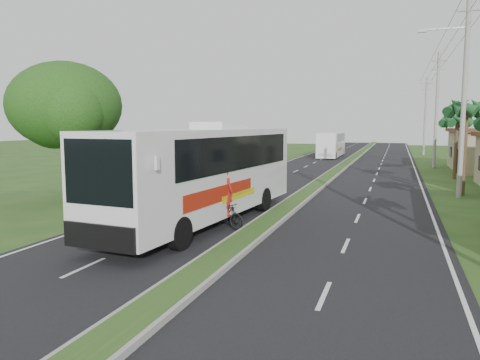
% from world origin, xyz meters
% --- Properties ---
extents(ground, '(180.00, 180.00, 0.00)m').
position_xyz_m(ground, '(0.00, 0.00, 0.00)').
color(ground, '#24491A').
rests_on(ground, ground).
extents(road_asphalt, '(14.00, 160.00, 0.02)m').
position_xyz_m(road_asphalt, '(0.00, 20.00, 0.01)').
color(road_asphalt, black).
rests_on(road_asphalt, ground).
extents(median_strip, '(1.20, 160.00, 0.18)m').
position_xyz_m(median_strip, '(0.00, 20.00, 0.10)').
color(median_strip, gray).
rests_on(median_strip, ground).
extents(lane_edge_left, '(0.12, 160.00, 0.01)m').
position_xyz_m(lane_edge_left, '(-6.70, 20.00, 0.00)').
color(lane_edge_left, silver).
rests_on(lane_edge_left, ground).
extents(lane_edge_right, '(0.12, 160.00, 0.01)m').
position_xyz_m(lane_edge_right, '(6.70, 20.00, 0.00)').
color(lane_edge_right, silver).
rests_on(lane_edge_right, ground).
extents(palm_verge_c, '(2.40, 2.40, 5.85)m').
position_xyz_m(palm_verge_c, '(8.80, 19.00, 5.12)').
color(palm_verge_c, '#473321').
rests_on(palm_verge_c, ground).
extents(palm_verge_d, '(2.40, 2.40, 5.25)m').
position_xyz_m(palm_verge_d, '(9.30, 28.00, 4.55)').
color(palm_verge_d, '#473321').
rests_on(palm_verge_d, ground).
extents(shade_tree, '(6.30, 6.00, 7.54)m').
position_xyz_m(shade_tree, '(-12.11, 10.02, 5.03)').
color(shade_tree, '#473321').
rests_on(shade_tree, ground).
extents(utility_pole_b, '(3.20, 0.28, 12.00)m').
position_xyz_m(utility_pole_b, '(8.47, 18.00, 6.26)').
color(utility_pole_b, gray).
rests_on(utility_pole_b, ground).
extents(utility_pole_c, '(1.60, 0.28, 11.00)m').
position_xyz_m(utility_pole_c, '(8.50, 38.00, 5.67)').
color(utility_pole_c, gray).
rests_on(utility_pole_c, ground).
extents(utility_pole_d, '(1.60, 0.28, 10.50)m').
position_xyz_m(utility_pole_d, '(8.50, 58.00, 5.42)').
color(utility_pole_d, gray).
rests_on(utility_pole_d, ground).
extents(coach_bus_main, '(4.00, 13.47, 4.29)m').
position_xyz_m(coach_bus_main, '(-2.54, 7.03, 2.36)').
color(coach_bus_main, silver).
rests_on(coach_bus_main, ground).
extents(coach_bus_far, '(2.42, 10.75, 3.13)m').
position_xyz_m(coach_bus_far, '(-3.04, 50.08, 1.77)').
color(coach_bus_far, white).
rests_on(coach_bus_far, ground).
extents(motorcyclist, '(1.88, 1.12, 2.48)m').
position_xyz_m(motorcyclist, '(-1.36, 6.16, 0.92)').
color(motorcyclist, black).
rests_on(motorcyclist, ground).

